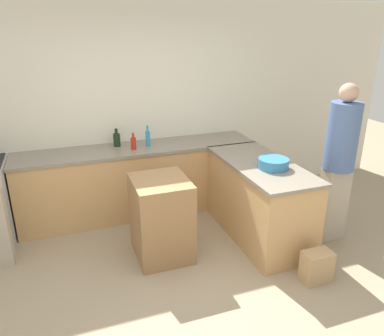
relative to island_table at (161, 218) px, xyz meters
name	(u,v)px	position (x,y,z in m)	size (l,w,h in m)	color
ground_plane	(187,303)	(0.00, -0.83, -0.44)	(14.00, 14.00, 0.00)	tan
wall_back	(131,108)	(0.00, 1.40, 0.91)	(8.00, 0.06, 2.70)	silver
counter_back	(139,180)	(0.00, 1.08, 0.02)	(3.05, 0.63, 0.92)	tan
counter_peninsula	(259,200)	(1.18, 0.02, 0.02)	(0.69, 1.55, 0.92)	tan
island_table	(161,218)	(0.00, 0.00, 0.00)	(0.57, 0.65, 0.88)	#997047
mixing_bowl	(273,163)	(1.22, -0.17, 0.53)	(0.33, 0.33, 0.11)	teal
hot_sauce_bottle	(133,143)	(-0.06, 1.01, 0.56)	(0.07, 0.07, 0.21)	red
wine_bottle_dark	(117,139)	(-0.24, 1.20, 0.56)	(0.09, 0.09, 0.23)	black
dish_soap_bottle	(148,138)	(0.14, 1.07, 0.58)	(0.06, 0.06, 0.27)	#338CBF
person_at_peninsula	(339,159)	(1.95, -0.33, 0.55)	(0.34, 0.34, 1.81)	#ADA38E
paper_bag	(317,266)	(1.30, -0.96, -0.28)	(0.29, 0.18, 0.32)	tan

